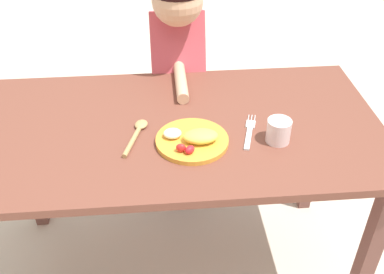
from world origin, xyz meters
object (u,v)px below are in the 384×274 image
Objects in this scene: drinking_cup at (279,131)px; person at (178,88)px; spoon at (137,133)px; plate at (193,139)px; fork at (249,132)px.

person is (-0.28, 0.56, -0.16)m from drinking_cup.
spoon is 0.45m from drinking_cup.
person reaches higher than plate.
fork is (0.19, 0.04, -0.01)m from plate.
person is at bearing 37.42° from fork.
spoon is 2.56× the size of drinking_cup.
drinking_cup reaches higher than spoon.
spoon reaches higher than fork.
drinking_cup is 0.65m from person.
spoon is 0.18× the size of person.
drinking_cup reaches higher than fork.
fork is at bearing 111.34° from person.
plate is at bearing 178.19° from drinking_cup.
fork is at bearing -75.97° from spoon.
person is (-0.20, 0.51, -0.13)m from fork.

